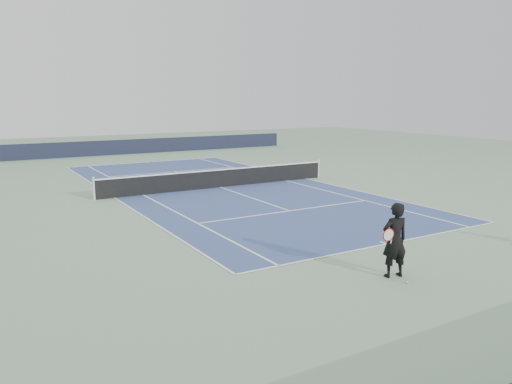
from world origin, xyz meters
TOP-DOWN VIEW (x-y plane):
  - ground at (0.00, 0.00)m, footprint 80.00×80.00m
  - court_surface at (0.00, 0.00)m, footprint 10.97×23.77m
  - tennis_net at (0.00, 0.00)m, footprint 12.90×0.10m
  - windscreen_far at (0.00, 17.88)m, footprint 30.00×0.25m
  - tennis_player at (-1.99, -14.08)m, footprint 0.87×0.67m
  - tennis_ball at (-2.05, -14.63)m, footprint 0.06×0.06m

SIDE VIEW (x-z plane):
  - ground at x=0.00m, z-range 0.00..0.00m
  - court_surface at x=0.00m, z-range 0.00..0.01m
  - tennis_ball at x=-2.05m, z-range 0.00..0.06m
  - tennis_net at x=0.00m, z-range -0.03..1.04m
  - windscreen_far at x=0.00m, z-range 0.00..1.20m
  - tennis_player at x=-1.99m, z-range 0.00..1.98m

